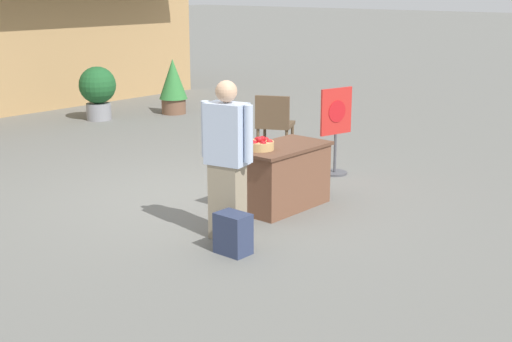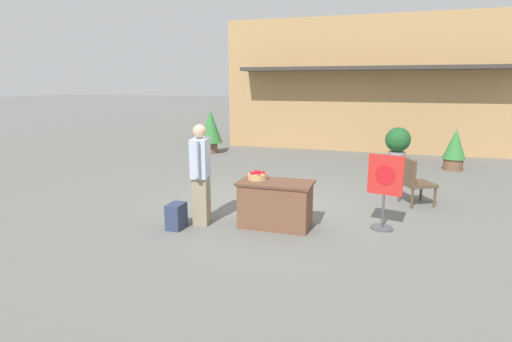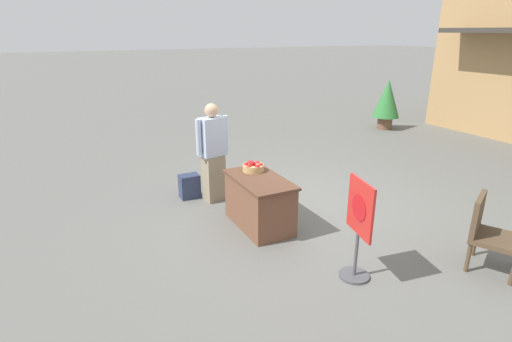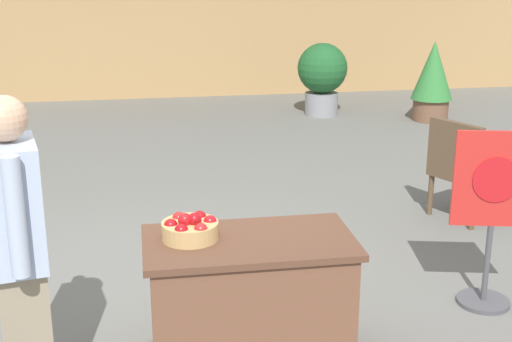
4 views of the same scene
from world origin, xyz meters
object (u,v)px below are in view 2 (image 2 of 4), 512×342
at_px(person_visitor, 201,174).
at_px(potted_plant_far_left, 455,148).
at_px(patio_chair, 413,180).
at_px(display_table, 275,204).
at_px(potted_plant_near_right, 211,128).
at_px(backpack, 176,216).
at_px(potted_plant_near_left, 398,143).
at_px(apple_basket, 258,176).
at_px(poster_board, 384,190).

height_order(person_visitor, potted_plant_far_left, person_visitor).
bearing_deg(patio_chair, display_table, -165.59).
distance_m(display_table, person_visitor, 1.34).
height_order(display_table, potted_plant_far_left, potted_plant_far_left).
distance_m(patio_chair, potted_plant_near_right, 7.54).
bearing_deg(person_visitor, backpack, -141.73).
relative_size(potted_plant_near_right, potted_plant_far_left, 1.28).
bearing_deg(potted_plant_near_left, display_table, -108.14).
xyz_separation_m(apple_basket, person_visitor, (-0.90, -0.31, 0.03)).
bearing_deg(apple_basket, potted_plant_near_right, 120.13).
height_order(apple_basket, backpack, apple_basket).
xyz_separation_m(potted_plant_near_left, potted_plant_far_left, (1.45, -0.61, -0.00)).
xyz_separation_m(display_table, patio_chair, (2.25, 1.97, 0.12)).
distance_m(person_visitor, potted_plant_near_right, 7.06).
xyz_separation_m(apple_basket, backpack, (-1.19, -0.66, -0.62)).
relative_size(poster_board, potted_plant_near_left, 1.16).
bearing_deg(potted_plant_far_left, poster_board, -108.90).
bearing_deg(person_visitor, patio_chair, 21.05).
bearing_deg(potted_plant_near_left, backpack, -117.38).
distance_m(apple_basket, backpack, 1.49).
relative_size(person_visitor, poster_board, 1.37).
relative_size(display_table, potted_plant_near_left, 1.15).
distance_m(display_table, potted_plant_far_left, 6.73).
distance_m(person_visitor, potted_plant_far_left, 7.64).
height_order(person_visitor, backpack, person_visitor).
xyz_separation_m(backpack, potted_plant_far_left, (5.05, 6.33, 0.39)).
relative_size(person_visitor, potted_plant_near_left, 1.59).
relative_size(person_visitor, patio_chair, 1.83).
xyz_separation_m(poster_board, potted_plant_near_right, (-5.63, 5.87, 0.18)).
bearing_deg(apple_basket, display_table, -10.64).
bearing_deg(potted_plant_near_left, apple_basket, -110.95).
relative_size(person_visitor, potted_plant_near_right, 1.16).
xyz_separation_m(patio_chair, potted_plant_near_right, (-6.18, 4.30, 0.34)).
relative_size(apple_basket, person_visitor, 0.19).
distance_m(backpack, potted_plant_near_left, 7.83).
distance_m(apple_basket, person_visitor, 0.95).
bearing_deg(apple_basket, potted_plant_near_left, 69.05).
bearing_deg(potted_plant_far_left, person_visitor, -128.46).
xyz_separation_m(potted_plant_near_left, potted_plant_near_right, (-6.01, -0.07, 0.24)).
distance_m(poster_board, potted_plant_near_right, 8.14).
relative_size(patio_chair, potted_plant_near_right, 0.63).
height_order(person_visitor, poster_board, person_visitor).
relative_size(poster_board, potted_plant_far_left, 1.08).
bearing_deg(poster_board, potted_plant_far_left, 174.13).
height_order(potted_plant_near_left, potted_plant_near_right, potted_plant_near_right).
bearing_deg(backpack, person_visitor, 49.81).
xyz_separation_m(patio_chair, potted_plant_far_left, (1.28, 3.76, 0.10)).
bearing_deg(display_table, poster_board, 13.24).
relative_size(poster_board, potted_plant_near_right, 0.85).
xyz_separation_m(patio_chair, potted_plant_near_left, (-0.17, 4.38, 0.10)).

